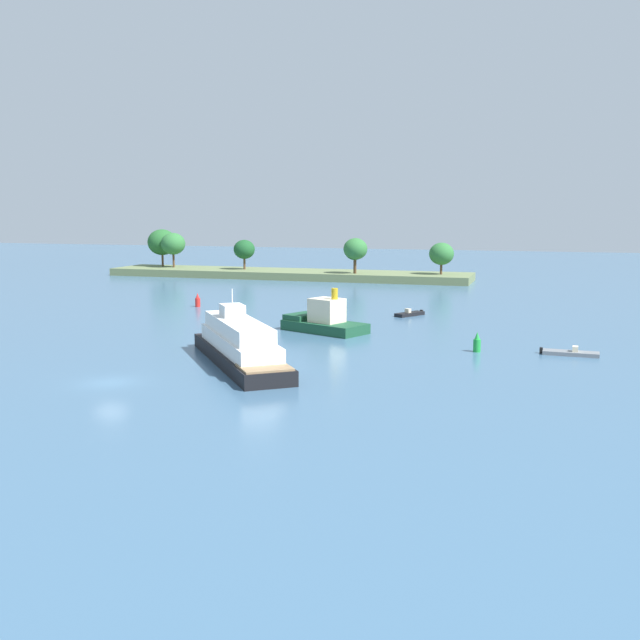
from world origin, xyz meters
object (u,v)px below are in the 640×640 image
fishing_skiff (410,314)px  channel_buoy_green (477,343)px  white_riverboat (239,345)px  small_motorboat (571,353)px  tugboat (324,320)px  channel_buoy_red (198,301)px

fishing_skiff → channel_buoy_green: (10.40, -21.88, 0.56)m
white_riverboat → small_motorboat: 30.39m
tugboat → fishing_skiff: bearing=65.4°
white_riverboat → small_motorboat: size_ratio=3.45×
fishing_skiff → channel_buoy_red: channel_buoy_red is taller
channel_buoy_green → channel_buoy_red: bearing=151.3°
channel_buoy_red → small_motorboat: bearing=-23.4°
fishing_skiff → channel_buoy_red: (-29.59, -0.01, 0.56)m
fishing_skiff → channel_buoy_green: bearing=-64.6°
white_riverboat → channel_buoy_red: white_riverboat is taller
fishing_skiff → channel_buoy_green: channel_buoy_green is taller
tugboat → channel_buoy_red: size_ratio=5.41×
tugboat → white_riverboat: bearing=-96.1°
small_motorboat → channel_buoy_green: bearing=-173.7°
white_riverboat → channel_buoy_red: size_ratio=9.60×
white_riverboat → channel_buoy_green: (19.24, 11.59, -0.86)m
white_riverboat → channel_buoy_green: 22.48m
small_motorboat → channel_buoy_green: 8.49m
small_motorboat → fishing_skiff: fishing_skiff is taller
white_riverboat → channel_buoy_red: (-20.75, 33.46, -0.86)m
tugboat → channel_buoy_green: size_ratio=5.41×
tugboat → channel_buoy_red: bearing=146.7°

